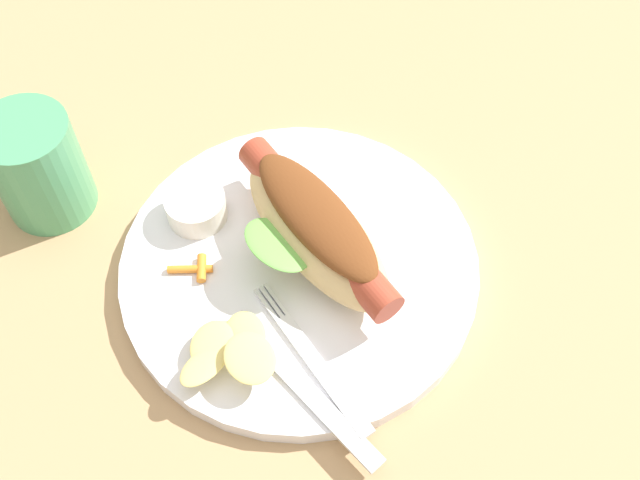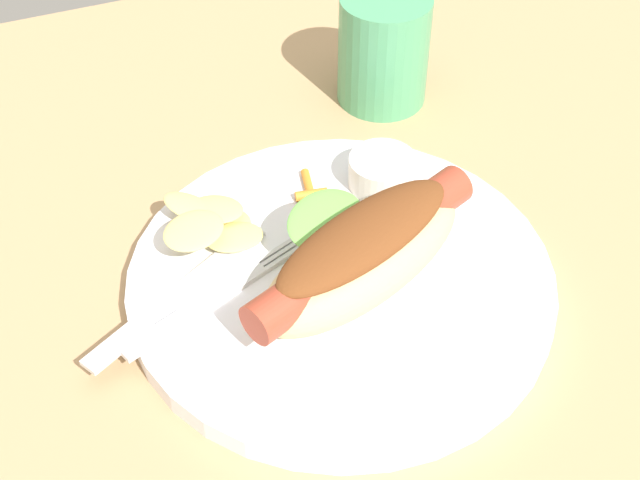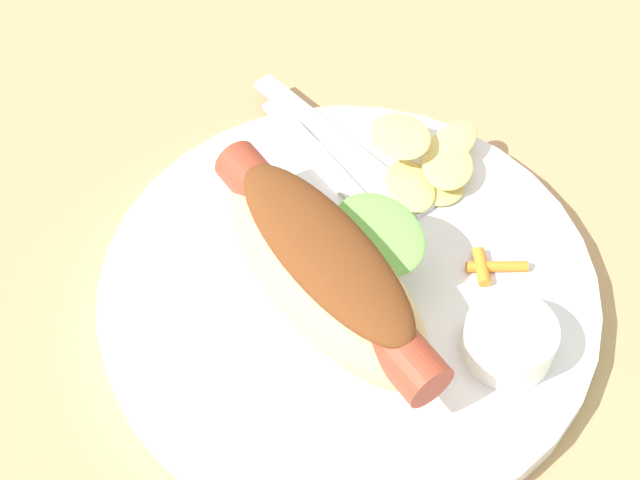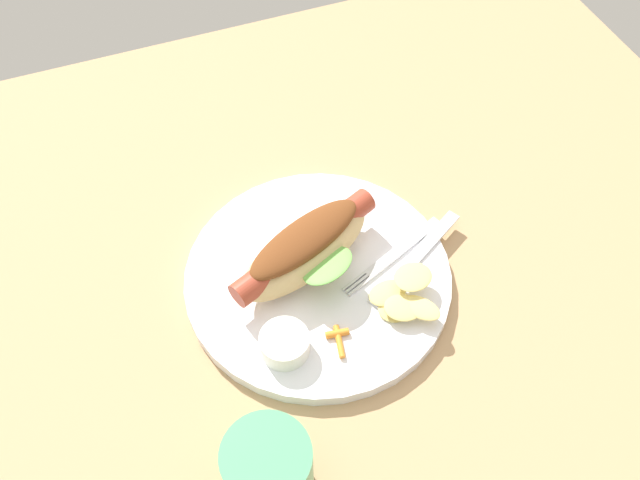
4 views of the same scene
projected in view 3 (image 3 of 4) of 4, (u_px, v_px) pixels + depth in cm
name	position (u px, v px, depth cm)	size (l,w,h in cm)	color
ground_plane	(335.00, 363.00, 53.02)	(120.00, 90.00, 1.80)	tan
plate	(348.00, 290.00, 53.99)	(28.75, 28.75, 1.60)	white
hot_dog	(318.00, 269.00, 50.16)	(18.09, 13.09, 5.74)	#DBB77A
sauce_ramekin	(509.00, 340.00, 49.66)	(4.97, 4.97, 2.36)	white
fork	(327.00, 166.00, 58.50)	(13.79, 6.28, 0.40)	silver
knife	(339.00, 143.00, 59.76)	(15.55, 1.40, 0.36)	silver
chips_pile	(427.00, 162.00, 57.35)	(7.41, 7.99, 2.62)	#DDC973
carrot_garnish	(490.00, 267.00, 53.61)	(2.45, 3.61, 0.74)	orange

